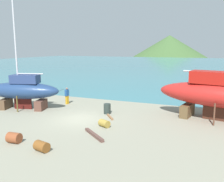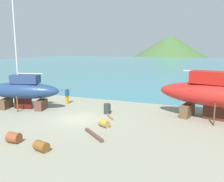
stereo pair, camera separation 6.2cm
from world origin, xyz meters
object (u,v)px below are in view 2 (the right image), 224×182
object	(u,v)px
sailboat_far_slipway	(219,94)
worker	(67,95)
sailboat_small_center	(23,90)
barrel_tipped_left	(104,123)
barrel_by_slipway	(41,146)
barrel_rust_mid	(14,138)
barrel_ochre	(107,109)

from	to	relation	value
sailboat_far_slipway	worker	xyz separation A→B (m)	(-14.43, 0.45, -1.30)
sailboat_small_center	barrel_tipped_left	size ratio (longest dim) A/B	16.20
sailboat_small_center	barrel_by_slipway	world-z (taller)	sailboat_small_center
sailboat_small_center	barrel_rust_mid	size ratio (longest dim) A/B	16.91
barrel_rust_mid	barrel_tipped_left	distance (m)	6.32
worker	barrel_ochre	size ratio (longest dim) A/B	1.93
sailboat_small_center	worker	distance (m)	4.46
worker	barrel_rust_mid	world-z (taller)	worker
barrel_tipped_left	barrel_by_slipway	distance (m)	5.54
worker	sailboat_far_slipway	bearing A→B (deg)	4.13
sailboat_far_slipway	barrel_by_slipway	distance (m)	13.99
worker	barrel_by_slipway	size ratio (longest dim) A/B	2.08
barrel_rust_mid	barrel_by_slipway	distance (m)	2.42
sailboat_small_center	barrel_by_slipway	xyz separation A→B (m)	(7.83, -7.29, -1.55)
barrel_tipped_left	barrel_by_slipway	world-z (taller)	barrel_by_slipway
worker	barrel_by_slipway	world-z (taller)	worker
barrel_tipped_left	barrel_by_slipway	xyz separation A→B (m)	(-1.54, -5.33, 0.03)
barrel_by_slipway	sailboat_small_center	bearing A→B (deg)	137.06
sailboat_far_slipway	barrel_rust_mid	size ratio (longest dim) A/B	21.50
worker	barrel_ochre	bearing A→B (deg)	-13.34
sailboat_small_center	worker	size ratio (longest dim) A/B	7.64
barrel_by_slipway	barrel_rust_mid	bearing A→B (deg)	170.97
barrel_tipped_left	barrel_ochre	bearing A→B (deg)	109.92
barrel_ochre	barrel_by_slipway	bearing A→B (deg)	-91.81
worker	barrel_tipped_left	distance (m)	8.53
sailboat_small_center	sailboat_far_slipway	xyz separation A→B (m)	(17.18, 2.93, 0.36)
worker	barrel_tipped_left	xyz separation A→B (m)	(6.62, -5.35, -0.63)
barrel_tipped_left	sailboat_small_center	bearing A→B (deg)	168.16
sailboat_small_center	barrel_ochre	size ratio (longest dim) A/B	14.79
barrel_rust_mid	barrel_tipped_left	xyz separation A→B (m)	(3.93, 4.95, -0.06)
sailboat_small_center	barrel_tipped_left	bearing A→B (deg)	153.27
sailboat_far_slipway	barrel_ochre	world-z (taller)	sailboat_far_slipway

